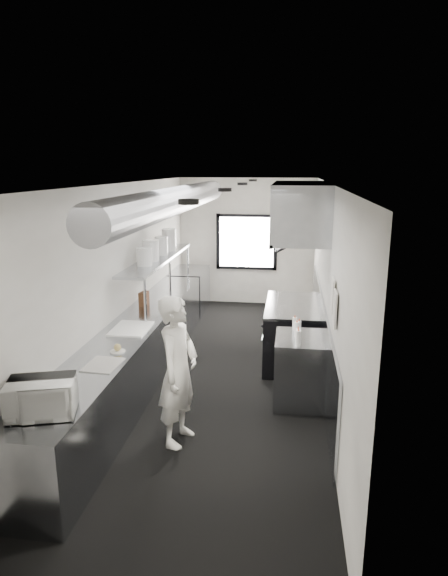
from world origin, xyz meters
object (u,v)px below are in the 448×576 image
(range, at_px, (292,333))
(plate_stack_d, at_px, (169,240))
(prep_counter, at_px, (135,355))
(pass_shelf, at_px, (158,260))
(plate_stack_a, at_px, (145,257))
(line_cook, at_px, (178,371))
(squeeze_bottle_e, at_px, (295,324))
(deli_tub_a, at_px, (40,391))
(squeeze_bottle_b, at_px, (298,336))
(deli_tub_b, at_px, (57,384))
(exhaust_hood, at_px, (300,211))
(plate_stack_c, at_px, (161,246))
(bottle_station, at_px, (300,370))
(squeeze_bottle_c, at_px, (297,330))
(plate_stack_b, at_px, (151,251))
(microwave, at_px, (41,397))
(squeeze_bottle_a, at_px, (298,338))
(squeeze_bottle_d, at_px, (299,327))
(cutting_board, at_px, (131,329))
(knife_block, at_px, (144,299))
(small_plate, at_px, (118,351))
(far_work_table, at_px, (189,290))

(range, xyz_separation_m, plate_stack_d, (-2.22, 1.00, 1.29))
(prep_counter, height_order, pass_shelf, pass_shelf)
(prep_counter, xyz_separation_m, plate_stack_a, (-0.06, 0.81, 1.26))
(line_cook, distance_m, squeeze_bottle_e, 1.90)
(prep_counter, height_order, deli_tub_a, deli_tub_a)
(squeeze_bottle_b, bearing_deg, deli_tub_b, -145.30)
(exhaust_hood, height_order, plate_stack_c, exhaust_hood)
(bottle_station, bearing_deg, squeeze_bottle_c, 172.76)
(prep_counter, height_order, plate_stack_b, plate_stack_b)
(deli_tub_a, height_order, squeeze_bottle_e, squeeze_bottle_e)
(squeeze_bottle_b, bearing_deg, plate_stack_a, 152.32)
(range, relative_size, bottle_station, 1.78)
(microwave, relative_size, squeeze_bottle_c, 2.68)
(plate_stack_a, xyz_separation_m, squeeze_bottle_a, (2.32, -1.33, -0.71))
(prep_counter, xyz_separation_m, squeeze_bottle_c, (2.24, -0.19, 0.55))
(range, xyz_separation_m, plate_stack_b, (-2.26, -0.01, 1.27))
(squeeze_bottle_c, xyz_separation_m, squeeze_bottle_e, (-0.03, 0.27, -0.01))
(deli_tub_a, height_order, squeeze_bottle_b, squeeze_bottle_b)
(prep_counter, bearing_deg, pass_shelf, 91.56)
(range, xyz_separation_m, plate_stack_c, (-2.24, 0.55, 1.26))
(deli_tub_b, xyz_separation_m, squeeze_bottle_d, (2.38, 2.02, 0.03))
(pass_shelf, bearing_deg, plate_stack_c, 91.75)
(squeeze_bottle_e, bearing_deg, squeeze_bottle_a, -86.04)
(range, relative_size, squeeze_bottle_c, 8.05)
(bottle_station, relative_size, plate_stack_d, 2.32)
(exhaust_hood, distance_m, squeeze_bottle_c, 1.97)
(pass_shelf, bearing_deg, deli_tub_b, -91.11)
(pass_shelf, bearing_deg, plate_stack_b, -95.56)
(squeeze_bottle_c, bearing_deg, squeeze_bottle_e, 95.32)
(pass_shelf, distance_m, cutting_board, 1.81)
(range, distance_m, plate_stack_c, 2.62)
(plate_stack_b, bearing_deg, squeeze_bottle_a, -36.19)
(line_cook, bearing_deg, deli_tub_a, 139.67)
(knife_block, height_order, plate_stack_a, plate_stack_a)
(cutting_board, bearing_deg, squeeze_bottle_e, 7.22)
(range, distance_m, knife_block, 2.40)
(knife_block, height_order, plate_stack_b, plate_stack_b)
(line_cook, xyz_separation_m, plate_stack_d, (-0.98, 3.53, 0.91))
(deli_tub_a, distance_m, knife_block, 3.15)
(plate_stack_b, relative_size, squeeze_bottle_a, 1.71)
(deli_tub_a, bearing_deg, range, 55.03)
(small_plate, distance_m, squeeze_bottle_e, 2.35)
(deli_tub_a, bearing_deg, prep_counter, 84.97)
(plate_stack_d, bearing_deg, line_cook, -74.53)
(squeeze_bottle_e, bearing_deg, far_work_table, 121.45)
(plate_stack_a, bearing_deg, plate_stack_b, 91.84)
(deli_tub_a, relative_size, squeeze_bottle_e, 0.87)
(prep_counter, xyz_separation_m, range, (2.19, 1.20, 0.02))
(small_plate, relative_size, squeeze_bottle_b, 1.00)
(pass_shelf, xyz_separation_m, squeeze_bottle_e, (2.26, -1.42, -0.55))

